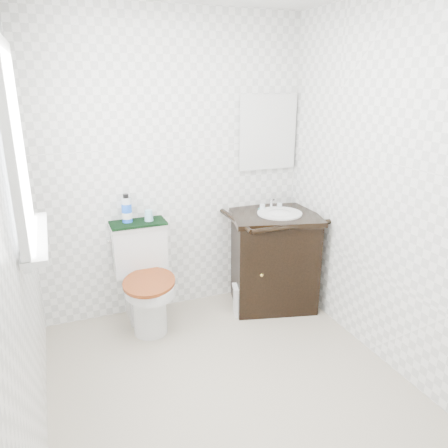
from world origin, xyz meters
TOP-DOWN VIEW (x-y plane):
  - floor at (0.00, 0.00)m, footprint 2.40×2.40m
  - wall_back at (0.00, 1.20)m, footprint 2.40×0.00m
  - wall_front at (0.00, -1.20)m, footprint 2.40×0.00m
  - wall_left at (-1.10, 0.00)m, footprint 0.00×2.40m
  - wall_right at (1.10, 0.00)m, footprint 0.00×2.40m
  - window at (-1.07, 0.25)m, footprint 0.02×0.70m
  - mirror at (0.82, 1.18)m, footprint 0.50×0.02m
  - toilet at (-0.33, 0.97)m, footprint 0.49×0.68m
  - vanity at (0.77, 0.90)m, footprint 0.84×0.76m
  - trash_bin at (0.45, 0.80)m, footprint 0.21×0.18m
  - towel at (-0.33, 1.09)m, footprint 0.43×0.22m
  - mouthwash_bottle at (-0.41, 1.12)m, footprint 0.08×0.08m
  - cup at (-0.25, 1.09)m, footprint 0.07×0.07m
  - soap_bar at (0.72, 1.04)m, footprint 0.08×0.05m

SIDE VIEW (x-z plane):
  - floor at x=0.00m, z-range 0.00..0.00m
  - trash_bin at x=0.45m, z-range 0.00..0.27m
  - toilet at x=-0.33m, z-range -0.05..0.76m
  - vanity at x=0.77m, z-range -0.03..0.89m
  - towel at x=-0.33m, z-range 0.80..0.82m
  - soap_bar at x=0.72m, z-range 0.82..0.84m
  - cup at x=-0.25m, z-range 0.82..0.91m
  - mouthwash_bottle at x=-0.41m, z-range 0.81..1.04m
  - wall_back at x=0.00m, z-range 0.00..2.40m
  - wall_front at x=0.00m, z-range 0.00..2.40m
  - wall_left at x=-1.10m, z-range 0.00..2.40m
  - wall_right at x=1.10m, z-range 0.00..2.40m
  - mirror at x=0.82m, z-range 1.15..1.75m
  - window at x=-1.07m, z-range 1.10..2.00m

